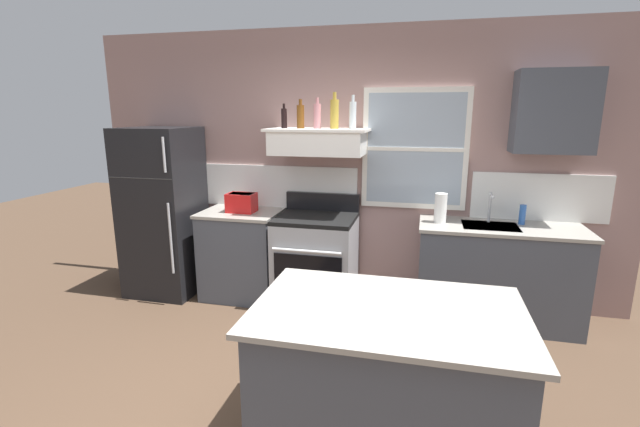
# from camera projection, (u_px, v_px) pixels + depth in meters

# --- Properties ---
(back_wall) EXTENTS (5.40, 0.11, 2.70)m
(back_wall) POSITION_uv_depth(u_px,v_px,m) (351.00, 167.00, 4.44)
(back_wall) COLOR gray
(back_wall) RESTS_ON ground_plane
(refrigerator) EXTENTS (0.70, 0.72, 1.75)m
(refrigerator) POSITION_uv_depth(u_px,v_px,m) (163.00, 212.00, 4.62)
(refrigerator) COLOR black
(refrigerator) RESTS_ON ground_plane
(counter_left_of_stove) EXTENTS (0.79, 0.63, 0.91)m
(counter_left_of_stove) POSITION_uv_depth(u_px,v_px,m) (243.00, 254.00, 4.58)
(counter_left_of_stove) COLOR #474C56
(counter_left_of_stove) RESTS_ON ground_plane
(toaster) EXTENTS (0.30, 0.20, 0.19)m
(toaster) POSITION_uv_depth(u_px,v_px,m) (242.00, 202.00, 4.44)
(toaster) COLOR red
(toaster) RESTS_ON counter_left_of_stove
(stove_range) EXTENTS (0.76, 0.69, 1.09)m
(stove_range) POSITION_uv_depth(u_px,v_px,m) (316.00, 260.00, 4.37)
(stove_range) COLOR #9EA0A5
(stove_range) RESTS_ON ground_plane
(range_hood_shelf) EXTENTS (0.96, 0.52, 0.24)m
(range_hood_shelf) POSITION_uv_depth(u_px,v_px,m) (318.00, 141.00, 4.19)
(range_hood_shelf) COLOR white
(bottle_balsamic_dark) EXTENTS (0.06, 0.06, 0.23)m
(bottle_balsamic_dark) POSITION_uv_depth(u_px,v_px,m) (284.00, 118.00, 4.21)
(bottle_balsamic_dark) COLOR black
(bottle_balsamic_dark) RESTS_ON range_hood_shelf
(bottle_amber_wine) EXTENTS (0.07, 0.07, 0.27)m
(bottle_amber_wine) POSITION_uv_depth(u_px,v_px,m) (301.00, 116.00, 4.17)
(bottle_amber_wine) COLOR brown
(bottle_amber_wine) RESTS_ON range_hood_shelf
(bottle_rose_pink) EXTENTS (0.07, 0.07, 0.28)m
(bottle_rose_pink) POSITION_uv_depth(u_px,v_px,m) (317.00, 116.00, 4.13)
(bottle_rose_pink) COLOR #C67F84
(bottle_rose_pink) RESTS_ON range_hood_shelf
(bottle_champagne_gold_foil) EXTENTS (0.08, 0.08, 0.33)m
(bottle_champagne_gold_foil) POSITION_uv_depth(u_px,v_px,m) (334.00, 113.00, 4.09)
(bottle_champagne_gold_foil) COLOR #B29333
(bottle_champagne_gold_foil) RESTS_ON range_hood_shelf
(bottle_clear_tall) EXTENTS (0.06, 0.06, 0.31)m
(bottle_clear_tall) POSITION_uv_depth(u_px,v_px,m) (353.00, 115.00, 4.05)
(bottle_clear_tall) COLOR silver
(bottle_clear_tall) RESTS_ON range_hood_shelf
(counter_right_with_sink) EXTENTS (1.43, 0.63, 0.91)m
(counter_right_with_sink) POSITION_uv_depth(u_px,v_px,m) (497.00, 274.00, 4.02)
(counter_right_with_sink) COLOR #474C56
(counter_right_with_sink) RESTS_ON ground_plane
(sink_faucet) EXTENTS (0.03, 0.17, 0.28)m
(sink_faucet) POSITION_uv_depth(u_px,v_px,m) (490.00, 204.00, 3.99)
(sink_faucet) COLOR silver
(sink_faucet) RESTS_ON counter_right_with_sink
(paper_towel_roll) EXTENTS (0.11, 0.11, 0.27)m
(paper_towel_roll) POSITION_uv_depth(u_px,v_px,m) (441.00, 208.00, 4.00)
(paper_towel_roll) COLOR white
(paper_towel_roll) RESTS_ON counter_right_with_sink
(dish_soap_bottle) EXTENTS (0.06, 0.06, 0.18)m
(dish_soap_bottle) POSITION_uv_depth(u_px,v_px,m) (522.00, 215.00, 3.95)
(dish_soap_bottle) COLOR blue
(dish_soap_bottle) RESTS_ON counter_right_with_sink
(kitchen_island) EXTENTS (1.40, 0.90, 0.91)m
(kitchen_island) POSITION_uv_depth(u_px,v_px,m) (385.00, 385.00, 2.38)
(kitchen_island) COLOR #474C56
(kitchen_island) RESTS_ON ground_plane
(upper_cabinet_right) EXTENTS (0.64, 0.32, 0.70)m
(upper_cabinet_right) POSITION_uv_depth(u_px,v_px,m) (554.00, 112.00, 3.74)
(upper_cabinet_right) COLOR #474C56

